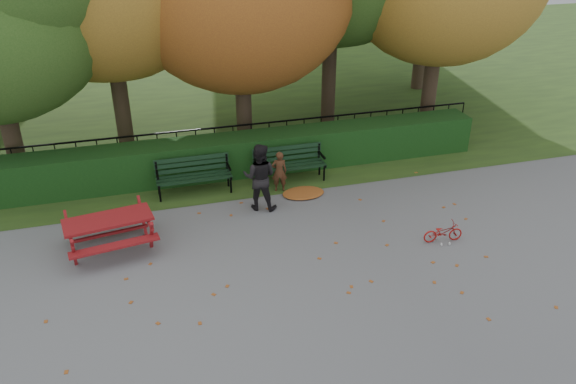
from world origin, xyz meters
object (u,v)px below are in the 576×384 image
object	(u,v)px
child	(279,172)
picnic_table	(109,226)
bench_right	(289,161)
bicycle	(443,232)
adult	(260,177)
bench_left	(193,173)

from	to	relation	value
child	picnic_table	bearing A→B (deg)	31.16
bench_right	bicycle	size ratio (longest dim) A/B	2.15
bicycle	picnic_table	bearing A→B (deg)	82.77
bench_right	bicycle	bearing A→B (deg)	-58.16
adult	bench_right	bearing A→B (deg)	-106.69
picnic_table	child	world-z (taller)	child
bench_left	bicycle	size ratio (longest dim) A/B	2.15
picnic_table	bicycle	bearing A→B (deg)	-22.48
bench_right	picnic_table	world-z (taller)	bench_right
bench_left	bicycle	xyz separation A→B (m)	(4.68, -3.68, -0.30)
bench_left	child	size ratio (longest dim) A/B	1.73
picnic_table	child	bearing A→B (deg)	12.72
child	adult	size ratio (longest dim) A/B	0.65
bench_left	child	distance (m)	2.07
bench_right	child	distance (m)	0.63
bench_right	picnic_table	bearing A→B (deg)	-154.38
bench_right	adult	xyz separation A→B (m)	(-1.04, -1.22, 0.27)
child	bicycle	size ratio (longest dim) A/B	1.24
picnic_table	child	xyz separation A→B (m)	(3.98, 1.59, -0.05)
child	bench_left	bearing A→B (deg)	-4.64
bench_left	bench_right	distance (m)	2.40
picnic_table	bicycle	world-z (taller)	picnic_table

